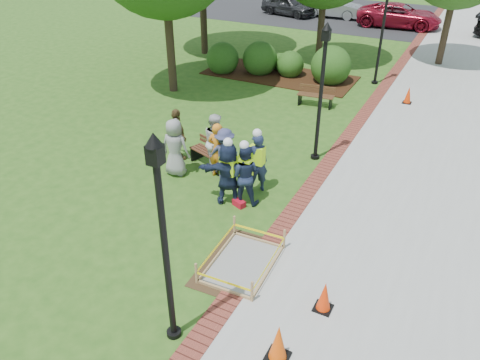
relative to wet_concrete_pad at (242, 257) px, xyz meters
The scene contains 31 objects.
ground 1.65m from the wet_concrete_pad, 157.21° to the left, with size 100.00×100.00×0.00m, color #285116.
sidewalk 11.19m from the wet_concrete_pad, 71.81° to the left, with size 6.00×60.00×0.02m, color #9E9E99.
brick_edging 10.64m from the wet_concrete_pad, 88.69° to the left, with size 0.50×60.00×0.03m, color maroon.
mulch_bed 13.41m from the wet_concrete_pad, 109.63° to the left, with size 7.00×3.00×0.05m, color #381E0F.
parking_lot 27.68m from the wet_concrete_pad, 93.12° to the left, with size 36.00×12.00×0.01m, color black.
wet_concrete_pad is the anchor object (origin of this frame).
bench_near 4.72m from the wet_concrete_pad, 129.25° to the left, with size 1.53×0.91×0.79m.
bench_far 10.01m from the wet_concrete_pad, 100.09° to the left, with size 1.49×0.64×0.78m.
cone_front 2.60m from the wet_concrete_pad, 48.74° to the right, with size 0.42×0.42×0.82m.
cone_back 2.12m from the wet_concrete_pad, 12.17° to the right, with size 0.36×0.36×0.72m.
cone_far 11.92m from the wet_concrete_pad, 82.82° to the left, with size 0.35×0.35×0.70m.
toolbox 2.39m from the wet_concrete_pad, 119.28° to the left, with size 0.36×0.20×0.18m, color #B40D21.
lamp_near 3.27m from the wet_concrete_pad, 96.20° to the right, with size 0.28×0.28×4.26m.
lamp_mid 6.07m from the wet_concrete_pad, 92.61° to the left, with size 0.28×0.28×4.26m.
lamp_far 13.82m from the wet_concrete_pad, 91.08° to the left, with size 0.28×0.28×4.26m.
shrub_a 13.85m from the wet_concrete_pad, 120.97° to the left, with size 1.54×1.54×1.54m, color #1D4112.
shrub_b 13.68m from the wet_concrete_pad, 113.61° to the left, with size 1.63×1.63×1.63m, color #1D4112.
shrub_c 13.46m from the wet_concrete_pad, 107.56° to the left, with size 1.26×1.26×1.26m, color #1D4112.
shrub_d 12.99m from the wet_concrete_pad, 99.37° to the left, with size 1.79×1.79×1.79m, color #1D4112.
shrub_e 14.34m from the wet_concrete_pad, 109.69° to the left, with size 0.88×0.88×0.88m, color #1D4112.
casual_person_a 4.62m from the wet_concrete_pad, 142.73° to the left, with size 0.59×0.40×1.76m.
casual_person_b 4.10m from the wet_concrete_pad, 127.26° to the left, with size 0.55×0.36×1.72m.
casual_person_c 4.62m from the wet_concrete_pad, 127.11° to the left, with size 0.64×0.67×1.77m.
casual_person_d 5.48m from the wet_concrete_pad, 138.92° to the left, with size 0.64×0.56×1.70m.
casual_person_e 3.92m from the wet_concrete_pad, 124.64° to the left, with size 0.52×0.33×1.61m.
hivis_worker_a 2.71m from the wet_concrete_pad, 125.28° to the left, with size 0.67×0.56×1.95m.
hivis_worker_b 3.29m from the wet_concrete_pad, 110.07° to the left, with size 0.66×0.65×1.92m.
hivis_worker_c 2.67m from the wet_concrete_pad, 116.08° to the left, with size 0.63×0.49×1.87m.
parked_car_a 26.86m from the wet_concrete_pad, 110.07° to the left, with size 4.56×1.98×1.49m, color #2A2A2C.
parked_car_b 26.77m from the wet_concrete_pad, 103.36° to the left, with size 4.59×2.00×1.50m, color #949498.
parked_car_c 25.24m from the wet_concrete_pad, 93.50° to the left, with size 4.87×2.12×1.59m, color maroon.
Camera 1 is at (5.19, -7.87, 7.15)m, focal length 35.00 mm.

